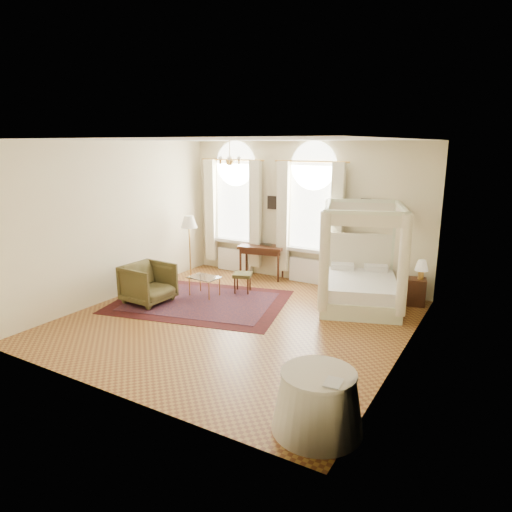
{
  "coord_description": "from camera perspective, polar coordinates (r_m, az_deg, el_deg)",
  "views": [
    {
      "loc": [
        4.36,
        -6.74,
        3.24
      ],
      "look_at": [
        0.19,
        0.4,
        1.19
      ],
      "focal_mm": 32.0,
      "sensor_mm": 36.0,
      "label": 1
    }
  ],
  "objects": [
    {
      "name": "ground",
      "position": [
        8.66,
        -2.46,
        -8.09
      ],
      "size": [
        6.0,
        6.0,
        0.0
      ],
      "primitive_type": "plane",
      "color": "olive",
      "rests_on": "ground"
    },
    {
      "name": "room_walls",
      "position": [
        8.13,
        -2.6,
        4.97
      ],
      "size": [
        6.0,
        6.0,
        6.0
      ],
      "color": "beige",
      "rests_on": "ground"
    },
    {
      "name": "window_left",
      "position": [
        11.61,
        -2.77,
        5.19
      ],
      "size": [
        1.62,
        0.27,
        3.29
      ],
      "color": "white",
      "rests_on": "room_walls"
    },
    {
      "name": "window_right",
      "position": [
        10.62,
        6.8,
        4.3
      ],
      "size": [
        1.62,
        0.27,
        3.29
      ],
      "color": "white",
      "rests_on": "room_walls"
    },
    {
      "name": "chandelier",
      "position": [
        9.53,
        -3.31,
        11.87
      ],
      "size": [
        0.51,
        0.45,
        0.5
      ],
      "color": "gold",
      "rests_on": "room_walls"
    },
    {
      "name": "wall_pictures",
      "position": [
        10.7,
        6.51,
        6.56
      ],
      "size": [
        2.54,
        0.03,
        0.39
      ],
      "color": "black",
      "rests_on": "room_walls"
    },
    {
      "name": "canopy_bed",
      "position": [
        9.5,
        12.85,
        -3.4
      ],
      "size": [
        2.1,
        2.31,
        2.08
      ],
      "color": "beige",
      "rests_on": "ground"
    },
    {
      "name": "nightstand",
      "position": [
        9.94,
        19.3,
        -4.23
      ],
      "size": [
        0.46,
        0.43,
        0.56
      ],
      "primitive_type": "cube",
      "rotation": [
        0.0,
        0.0,
        0.22
      ],
      "color": "#3D1C10",
      "rests_on": "ground"
    },
    {
      "name": "nightstand_lamp",
      "position": [
        9.79,
        19.99,
        -1.26
      ],
      "size": [
        0.27,
        0.27,
        0.4
      ],
      "color": "gold",
      "rests_on": "nightstand"
    },
    {
      "name": "writing_desk",
      "position": [
        11.14,
        0.74,
        0.72
      ],
      "size": [
        1.18,
        0.78,
        0.82
      ],
      "color": "#3D1C10",
      "rests_on": "ground"
    },
    {
      "name": "laptop",
      "position": [
        11.18,
        1.45,
        1.45
      ],
      "size": [
        0.39,
        0.3,
        0.03
      ],
      "primitive_type": "imported",
      "rotation": [
        0.0,
        0.0,
        2.9
      ],
      "color": "black",
      "rests_on": "writing_desk"
    },
    {
      "name": "stool",
      "position": [
        10.12,
        -1.7,
        -2.56
      ],
      "size": [
        0.51,
        0.51,
        0.45
      ],
      "color": "#413C1C",
      "rests_on": "ground"
    },
    {
      "name": "armchair",
      "position": [
        9.75,
        -13.31,
        -3.35
      ],
      "size": [
        0.94,
        0.92,
        0.83
      ],
      "primitive_type": "imported",
      "rotation": [
        0.0,
        0.0,
        1.53
      ],
      "color": "#423A1C",
      "rests_on": "ground"
    },
    {
      "name": "coffee_table",
      "position": [
        9.94,
        -6.48,
        -2.86
      ],
      "size": [
        0.66,
        0.48,
        0.43
      ],
      "color": "silver",
      "rests_on": "ground"
    },
    {
      "name": "floor_lamp",
      "position": [
        11.18,
        -8.37,
        3.85
      ],
      "size": [
        0.4,
        0.4,
        1.54
      ],
      "color": "gold",
      "rests_on": "ground"
    },
    {
      "name": "oriental_rug",
      "position": [
        9.7,
        -6.97,
        -5.67
      ],
      "size": [
        3.98,
        3.26,
        0.01
      ],
      "color": "#420F10",
      "rests_on": "ground"
    },
    {
      "name": "side_table",
      "position": [
        5.54,
        7.73,
        -17.57
      ],
      "size": [
        1.07,
        1.07,
        0.73
      ],
      "color": "beige",
      "rests_on": "ground"
    },
    {
      "name": "book",
      "position": [
        5.17,
        8.62,
        -15.21
      ],
      "size": [
        0.21,
        0.26,
        0.02
      ],
      "primitive_type": "imported",
      "rotation": [
        0.0,
        0.0,
        0.1
      ],
      "color": "black",
      "rests_on": "side_table"
    }
  ]
}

